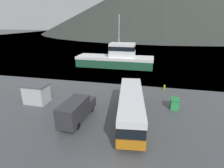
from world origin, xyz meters
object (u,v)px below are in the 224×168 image
fishing_boat (116,58)px  dock_kiosk (37,93)px  tour_bus (131,105)px  delivery_van (77,109)px  storage_bin (175,104)px

fishing_boat → dock_kiosk: (-6.49, -21.92, -0.75)m
fishing_boat → dock_kiosk: bearing=163.8°
tour_bus → dock_kiosk: size_ratio=3.55×
dock_kiosk → fishing_boat: bearing=73.5°
tour_bus → delivery_van: 5.93m
delivery_van → fishing_boat: size_ratio=0.34×
tour_bus → dock_kiosk: bearing=165.7°
storage_bin → dock_kiosk: size_ratio=0.44×
storage_bin → dock_kiosk: (-17.80, -2.20, 0.62)m
fishing_boat → storage_bin: (11.31, -19.72, -1.37)m
delivery_van → storage_bin: delivery_van is taller
tour_bus → storage_bin: tour_bus is taller
storage_bin → dock_kiosk: dock_kiosk is taller
delivery_van → storage_bin: (10.79, 5.23, -0.64)m
delivery_van → dock_kiosk: (-7.01, 3.03, -0.01)m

